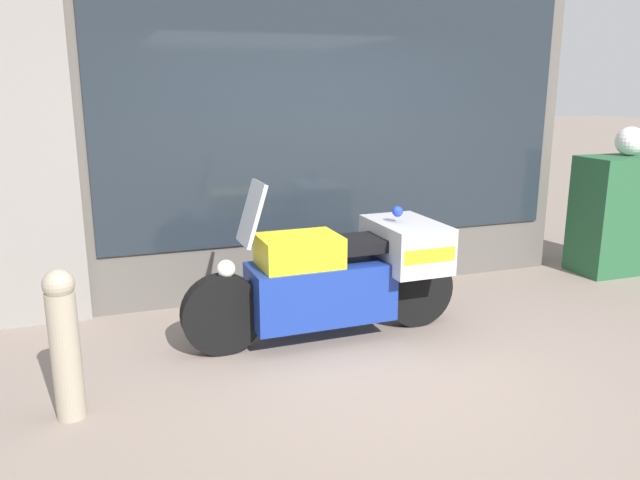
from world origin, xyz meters
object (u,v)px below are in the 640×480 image
at_px(utility_cabinet, 618,215).
at_px(white_helmet, 630,141).
at_px(street_bollard, 65,342).
at_px(paramedic_motorcycle, 344,273).

height_order(utility_cabinet, white_helmet, white_helmet).
relative_size(utility_cabinet, street_bollard, 1.33).
bearing_deg(white_helmet, utility_cabinet, -155.10).
bearing_deg(paramedic_motorcycle, utility_cabinet, -169.55).
relative_size(paramedic_motorcycle, white_helmet, 7.51).
height_order(paramedic_motorcycle, street_bollard, paramedic_motorcycle).
xyz_separation_m(white_helmet, street_bollard, (-5.69, -1.40, -0.93)).
bearing_deg(paramedic_motorcycle, white_helmet, -169.15).
distance_m(utility_cabinet, white_helmet, 0.80).
distance_m(paramedic_motorcycle, utility_cabinet, 3.57).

